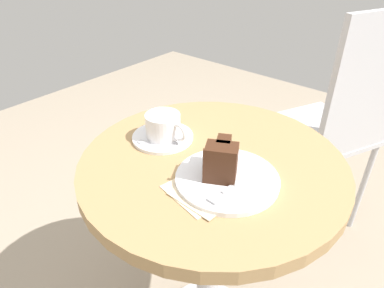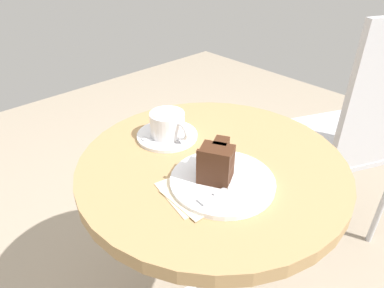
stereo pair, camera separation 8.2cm
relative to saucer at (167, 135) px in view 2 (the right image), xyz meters
The scene contains 9 objects.
cafe_table 0.21m from the saucer, ahead, with size 0.65×0.65×0.70m.
saucer is the anchor object (origin of this frame).
coffee_cup 0.04m from the saucer, 10.49° to the right, with size 0.12×0.09×0.07m.
teaspoon 0.04m from the saucer, 84.20° to the right, with size 0.09×0.07×0.00m.
cake_plate 0.24m from the saucer, ahead, with size 0.23×0.23×0.01m.
cake_slice 0.23m from the saucer, 11.02° to the right, with size 0.09×0.10×0.09m.
fork 0.27m from the saucer, 15.90° to the right, with size 0.02×0.15×0.00m.
napkin 0.24m from the saucer, 24.60° to the right, with size 0.15×0.15×0.00m.
cafe_chair 0.74m from the saucer, 69.37° to the left, with size 0.50×0.50×0.97m.
Camera 2 is at (0.46, -0.50, 1.18)m, focal length 32.00 mm.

